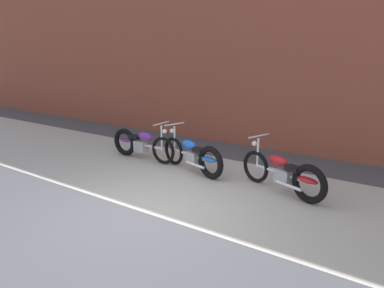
# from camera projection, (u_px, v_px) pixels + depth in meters

# --- Properties ---
(ground_plane) EXTENTS (80.00, 80.00, 0.00)m
(ground_plane) POSITION_uv_depth(u_px,v_px,m) (144.00, 213.00, 5.85)
(ground_plane) COLOR #47474C
(sidewalk_slab) EXTENTS (36.00, 3.50, 0.01)m
(sidewalk_slab) POSITION_uv_depth(u_px,v_px,m) (199.00, 182.00, 7.25)
(sidewalk_slab) COLOR #B2ADA3
(sidewalk_slab) RESTS_ON ground
(brick_building_wall) EXTENTS (36.00, 0.50, 5.98)m
(brick_building_wall) POSITION_uv_depth(u_px,v_px,m) (268.00, 40.00, 9.26)
(brick_building_wall) COLOR brown
(brick_building_wall) RESTS_ON ground
(motorcycle_purple) EXTENTS (2.01, 0.58, 1.03)m
(motorcycle_purple) POSITION_uv_depth(u_px,v_px,m) (139.00, 143.00, 8.76)
(motorcycle_purple) COLOR black
(motorcycle_purple) RESTS_ON ground
(motorcycle_blue) EXTENTS (1.96, 0.79, 1.03)m
(motorcycle_blue) POSITION_uv_depth(u_px,v_px,m) (195.00, 156.00, 7.70)
(motorcycle_blue) COLOR black
(motorcycle_blue) RESTS_ON ground
(motorcycle_red) EXTENTS (1.92, 0.89, 1.03)m
(motorcycle_red) POSITION_uv_depth(u_px,v_px,m) (287.00, 175.00, 6.51)
(motorcycle_red) COLOR black
(motorcycle_red) RESTS_ON ground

